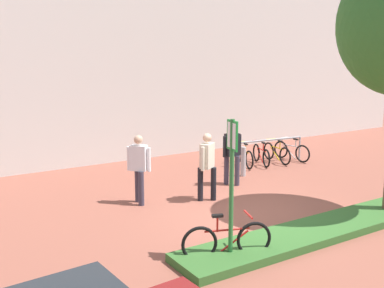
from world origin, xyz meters
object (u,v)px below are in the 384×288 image
object	(u,v)px
parking_sign_post	(232,170)
bollard_steel	(243,162)
bike_at_sign	(227,241)
bike_rack_cluster	(269,153)
person_shirt_blue	(207,162)
person_suited_navy	(232,151)
person_shirt_white	(139,165)

from	to	relation	value
parking_sign_post	bollard_steel	bearing A→B (deg)	49.42
bike_at_sign	bike_rack_cluster	size ratio (longest dim) A/B	0.61
bollard_steel	person_shirt_blue	size ratio (longest dim) A/B	0.52
bike_rack_cluster	person_suited_navy	xyz separation A→B (m)	(-2.66, -1.46, 0.64)
person_shirt_white	person_shirt_blue	size ratio (longest dim) A/B	1.00
parking_sign_post	person_shirt_white	bearing A→B (deg)	89.90
bike_rack_cluster	person_suited_navy	size ratio (longest dim) A/B	1.54
bike_rack_cluster	person_suited_navy	distance (m)	3.10
person_shirt_white	bike_at_sign	bearing A→B (deg)	-90.44
person_shirt_white	person_suited_navy	bearing A→B (deg)	2.44
parking_sign_post	bike_at_sign	size ratio (longest dim) A/B	1.59
bike_at_sign	bike_rack_cluster	distance (m)	7.69
person_shirt_white	person_shirt_blue	bearing A→B (deg)	-23.53
person_suited_navy	person_shirt_white	bearing A→B (deg)	-177.56
person_shirt_blue	bollard_steel	bearing A→B (deg)	31.48
bike_at_sign	bike_rack_cluster	world-z (taller)	bike_at_sign
bike_rack_cluster	bollard_steel	size ratio (longest dim) A/B	2.94
bike_at_sign	parking_sign_post	bearing A→B (deg)	-72.82
bike_rack_cluster	person_shirt_blue	size ratio (longest dim) A/B	1.54
parking_sign_post	person_suited_navy	bearing A→B (deg)	52.76
bike_at_sign	person_suited_navy	size ratio (longest dim) A/B	0.93
bike_rack_cluster	person_suited_navy	world-z (taller)	person_suited_navy
person_shirt_blue	person_suited_navy	bearing A→B (deg)	30.04
bike_at_sign	person_shirt_blue	bearing A→B (deg)	62.23
parking_sign_post	bike_rack_cluster	distance (m)	7.84
bike_at_sign	person_shirt_white	world-z (taller)	person_shirt_white
person_shirt_blue	person_suited_navy	size ratio (longest dim) A/B	1.00
bike_at_sign	person_shirt_blue	size ratio (longest dim) A/B	0.93
parking_sign_post	person_suited_navy	size ratio (longest dim) A/B	1.49
bike_rack_cluster	bike_at_sign	bearing A→B (deg)	-136.92
bike_at_sign	bike_rack_cluster	bearing A→B (deg)	43.08
parking_sign_post	person_shirt_blue	world-z (taller)	parking_sign_post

